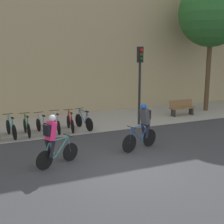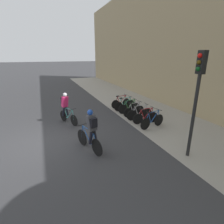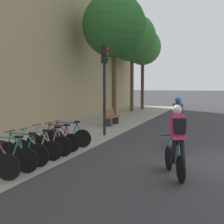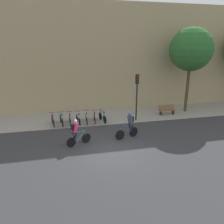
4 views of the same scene
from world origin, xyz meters
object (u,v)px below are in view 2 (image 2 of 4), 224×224
parked_bike_3 (134,110)px  traffic_light_pole (198,87)px  cyclist_pink (66,107)px  parked_bike_2 (129,107)px  parked_bike_0 (121,103)px  parked_bike_6 (152,121)px  parked_bike_1 (125,105)px  parked_bike_5 (145,117)px  cyclist_grey (91,130)px  parked_bike_4 (139,113)px

parked_bike_3 → traffic_light_pole: bearing=-3.5°
cyclist_pink → parked_bike_2: size_ratio=1.09×
parked_bike_0 → parked_bike_6: size_ratio=0.98×
parked_bike_1 → parked_bike_5: bearing=0.0°
parked_bike_5 → traffic_light_pole: traffic_light_pole is taller
parked_bike_0 → parked_bike_2: (1.34, -0.00, -0.00)m
cyclist_grey → parked_bike_4: size_ratio=1.06×
cyclist_grey → parked_bike_2: size_ratio=1.11×
parked_bike_2 → parked_bike_4: parked_bike_4 is taller
traffic_light_pole → parked_bike_4: bearing=176.0°
parked_bike_5 → traffic_light_pole: size_ratio=0.41×
parked_bike_1 → parked_bike_4: bearing=-0.0°
parked_bike_0 → parked_bike_5: (3.34, -0.00, -0.01)m
cyclist_pink → traffic_light_pole: (5.31, 3.85, 1.74)m
cyclist_pink → parked_bike_4: size_ratio=1.05×
parked_bike_2 → parked_bike_5: 2.01m
parked_bike_3 → parked_bike_5: size_ratio=1.00×
cyclist_grey → parked_bike_2: bearing=136.3°
cyclist_grey → parked_bike_1: 5.85m
parked_bike_6 → parked_bike_1: bearing=-180.0°
cyclist_grey → parked_bike_0: cyclist_grey is taller
parked_bike_0 → parked_bike_4: size_ratio=0.95×
parked_bike_4 → parked_bike_5: 0.67m
parked_bike_4 → parked_bike_1: bearing=180.0°
cyclist_grey → parked_bike_6: cyclist_grey is taller
parked_bike_1 → parked_bike_2: 0.67m
parked_bike_3 → parked_bike_6: size_ratio=0.96×
cyclist_grey → parked_bike_1: (-4.52, 3.68, -0.55)m
parked_bike_2 → parked_bike_3: parked_bike_2 is taller
cyclist_grey → parked_bike_6: (-1.17, 3.68, -0.55)m
cyclist_pink → parked_bike_4: bearing=74.9°
cyclist_pink → parked_bike_4: 4.33m
parked_bike_3 → parked_bike_6: bearing=0.0°
cyclist_grey → parked_bike_4: 4.49m
traffic_light_pole → parked_bike_1: bearing=177.3°
cyclist_pink → parked_bike_2: bearing=93.0°
parked_bike_0 → parked_bike_4: (2.68, -0.00, 0.00)m
parked_bike_6 → parked_bike_0: bearing=180.0°
cyclist_pink → parked_bike_4: cyclist_pink is taller
parked_bike_3 → cyclist_pink: bearing=-96.2°
parked_bike_0 → parked_bike_2: size_ratio=0.99×
parked_bike_0 → parked_bike_3: bearing=-0.0°
cyclist_pink → cyclist_grey: cyclist_grey is taller
parked_bike_5 → parked_bike_6: 0.67m
parked_bike_5 → parked_bike_4: bearing=-180.0°
cyclist_grey → parked_bike_2: cyclist_grey is taller
cyclist_grey → traffic_light_pole: size_ratio=0.46×
parked_bike_0 → cyclist_grey: bearing=-35.4°
parked_bike_4 → cyclist_grey: bearing=-55.7°
parked_bike_3 → traffic_light_pole: 5.38m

